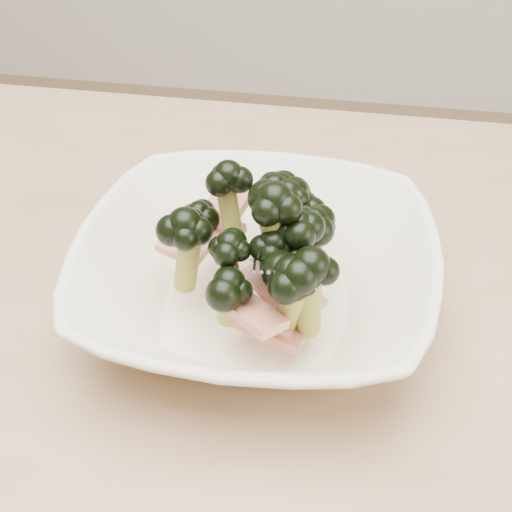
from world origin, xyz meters
name	(u,v)px	position (x,y,z in m)	size (l,w,h in m)	color
dining_table	(119,440)	(0.00, 0.00, 0.65)	(1.20, 0.80, 0.75)	tan
broccoli_dish	(258,269)	(0.10, 0.06, 0.79)	(0.26, 0.26, 0.13)	white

